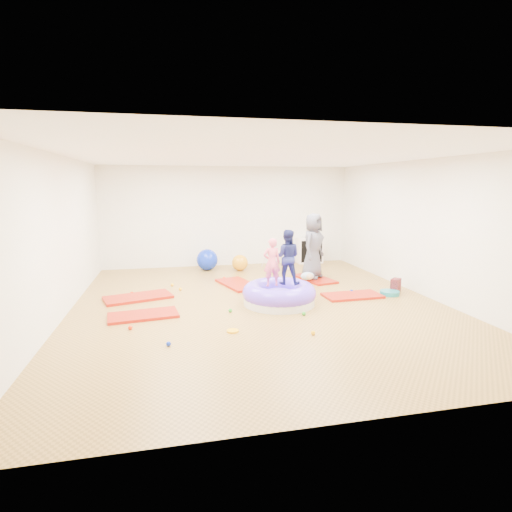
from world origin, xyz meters
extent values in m
cube|color=#A67C35|center=(0.00, 0.00, 0.00)|extent=(7.00, 8.00, 0.01)
cube|color=white|center=(0.00, 0.00, 2.80)|extent=(7.00, 8.00, 0.01)
cube|color=white|center=(0.00, 4.00, 1.40)|extent=(7.00, 0.01, 2.80)
cube|color=white|center=(0.00, -4.00, 1.40)|extent=(7.00, 0.01, 2.80)
cube|color=white|center=(-3.50, 0.00, 1.40)|extent=(0.01, 8.00, 2.80)
cube|color=white|center=(3.50, 0.00, 1.40)|extent=(0.01, 8.00, 2.80)
cube|color=#9D280C|center=(-2.15, -0.28, 0.02)|extent=(1.26, 0.75, 0.05)
cube|color=#9D280C|center=(-2.32, 0.91, 0.03)|extent=(1.44, 1.00, 0.05)
cube|color=#9D280C|center=(-0.15, 1.57, 0.03)|extent=(0.97, 1.39, 0.05)
cube|color=#9D280C|center=(2.00, 0.11, 0.02)|extent=(1.21, 0.63, 0.05)
cube|color=#9D280C|center=(1.78, 1.72, 0.02)|extent=(0.83, 1.28, 0.05)
cylinder|color=silver|center=(0.38, -0.04, 0.08)|extent=(1.38, 1.38, 0.16)
torus|color=#643FF4|center=(0.38, -0.04, 0.22)|extent=(1.43, 1.43, 0.38)
ellipsoid|color=#643FF4|center=(0.38, -0.04, 0.13)|extent=(0.76, 0.76, 0.34)
imported|color=#FC6176|center=(0.24, -0.03, 0.88)|extent=(0.34, 0.23, 0.93)
imported|color=navy|center=(0.57, 0.07, 0.95)|extent=(0.63, 0.56, 1.07)
imported|color=#4C4C56|center=(1.73, 1.76, 0.83)|extent=(0.89, 0.89, 1.57)
ellipsoid|color=#98B3CC|center=(1.52, 1.53, 0.14)|extent=(0.33, 0.21, 0.19)
sphere|color=tan|center=(1.52, 1.38, 0.17)|extent=(0.16, 0.16, 0.16)
sphere|color=#0D28C2|center=(2.12, 0.40, 0.04)|extent=(0.07, 0.07, 0.07)
sphere|color=#F12902|center=(-2.47, 1.23, 0.04)|extent=(0.07, 0.07, 0.07)
sphere|color=#FFB307|center=(-1.47, 1.37, 0.04)|extent=(0.07, 0.07, 0.07)
sphere|color=#0D28C2|center=(-1.72, -1.72, 0.04)|extent=(0.07, 0.07, 0.07)
sphere|color=#FFB307|center=(0.46, -1.75, 0.04)|extent=(0.07, 0.07, 0.07)
sphere|color=green|center=(-0.62, -0.37, 0.04)|extent=(0.07, 0.07, 0.07)
sphere|color=#F12902|center=(-2.32, -0.91, 0.04)|extent=(0.07, 0.07, 0.07)
sphere|color=green|center=(0.62, -0.83, 0.04)|extent=(0.07, 0.07, 0.07)
sphere|color=#F12902|center=(-0.39, 2.19, 0.04)|extent=(0.07, 0.07, 0.07)
sphere|color=#FFB307|center=(-1.64, 1.79, 0.04)|extent=(0.07, 0.07, 0.07)
sphere|color=#0D28C2|center=(-0.68, 3.40, 0.29)|extent=(0.57, 0.57, 0.57)
sphere|color=orange|center=(0.17, 3.14, 0.22)|extent=(0.43, 0.43, 0.43)
cylinder|color=white|center=(0.92, 2.93, 0.26)|extent=(0.19, 0.19, 0.49)
cylinder|color=white|center=(0.92, 3.35, 0.26)|extent=(0.19, 0.19, 0.49)
cylinder|color=white|center=(1.38, 2.93, 0.26)|extent=(0.19, 0.19, 0.49)
cylinder|color=white|center=(1.38, 3.35, 0.26)|extent=(0.19, 0.19, 0.49)
cylinder|color=white|center=(1.15, 3.14, 0.48)|extent=(0.48, 0.03, 0.03)
sphere|color=#F12902|center=(0.91, 3.14, 0.48)|extent=(0.06, 0.06, 0.06)
sphere|color=#0D28C2|center=(1.39, 3.14, 0.48)|extent=(0.06, 0.06, 0.06)
cube|color=white|center=(2.39, 3.80, 0.37)|extent=(0.74, 0.36, 0.74)
cube|color=black|center=(2.39, 3.62, 0.37)|extent=(0.64, 0.02, 0.64)
cube|color=white|center=(2.39, 3.75, 0.37)|extent=(0.02, 0.25, 0.65)
cube|color=white|center=(2.39, 3.75, 0.37)|extent=(0.65, 0.25, 0.02)
cylinder|color=#1A7A81|center=(2.83, 0.07, 0.04)|extent=(0.40, 0.40, 0.09)
cube|color=maroon|center=(3.07, 0.26, 0.15)|extent=(0.30, 0.29, 0.29)
cylinder|color=#FFB307|center=(-0.73, -1.35, 0.01)|extent=(0.19, 0.19, 0.03)
camera|label=1|loc=(-1.64, -7.26, 2.27)|focal=28.00mm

